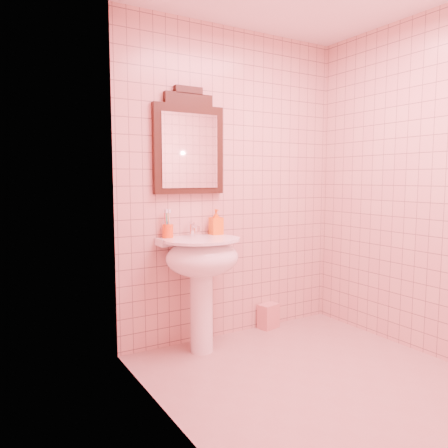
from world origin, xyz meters
TOP-DOWN VIEW (x-y plane):
  - floor at (0.00, 0.00)m, footprint 2.20×2.20m
  - back_wall at (0.00, 1.10)m, footprint 2.00×0.02m
  - pedestal_sink at (-0.42, 0.87)m, footprint 0.58×0.58m
  - faucet at (-0.42, 1.01)m, footprint 0.04×0.16m
  - mirror at (-0.42, 1.07)m, footprint 0.58×0.06m
  - toothbrush_cup at (-0.61, 1.04)m, footprint 0.08×0.08m
  - soap_dispenser at (-0.21, 1.02)m, footprint 0.10×0.10m
  - towel at (0.33, 1.04)m, footprint 0.20×0.15m

SIDE VIEW (x-z plane):
  - floor at x=0.00m, z-range 0.00..0.00m
  - towel at x=0.33m, z-range 0.00..0.21m
  - pedestal_sink at x=-0.42m, z-range 0.23..1.09m
  - toothbrush_cup at x=-0.61m, z-range 0.82..1.01m
  - faucet at x=-0.42m, z-range 0.87..0.97m
  - soap_dispenser at x=-0.21m, z-range 0.86..1.07m
  - back_wall at x=0.00m, z-range 0.00..2.50m
  - mirror at x=-0.42m, z-range 1.16..1.96m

